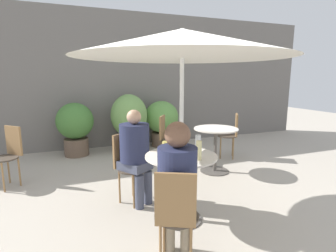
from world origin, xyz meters
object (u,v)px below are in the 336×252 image
object	(u,v)px
beer_glass_2	(199,150)
beer_glass_3	(198,144)
potted_plant_2	(162,120)
seated_person_1	(177,180)
seated_person_0	(136,149)
umbrella	(182,44)
cafe_table_far	(215,141)
bistro_chair_2	(232,132)
potted_plant_1	(129,119)
bistro_chair_3	(9,151)
bistro_chair_1	(176,212)
bistro_chair_4	(166,135)
cafe_table_near	(181,173)
bistro_chair_0	(128,161)
beer_glass_0	(172,142)
beer_glass_1	(166,151)
potted_plant_0	(75,125)

from	to	relation	value
beer_glass_2	beer_glass_3	size ratio (longest dim) A/B	1.01
potted_plant_2	seated_person_1	bearing A→B (deg)	-107.30
seated_person_0	beer_glass_2	bearing A→B (deg)	-91.69
seated_person_0	umbrella	size ratio (longest dim) A/B	0.54
cafe_table_far	bistro_chair_2	size ratio (longest dim) A/B	0.85
beer_glass_3	potted_plant_1	world-z (taller)	potted_plant_1
bistro_chair_3	bistro_chair_1	bearing A→B (deg)	-11.59
potted_plant_1	bistro_chair_3	bearing A→B (deg)	-148.48
bistro_chair_4	potted_plant_1	world-z (taller)	potted_plant_1
bistro_chair_2	potted_plant_2	xyz separation A→B (m)	(-0.99, 1.34, 0.08)
cafe_table_far	seated_person_1	distance (m)	2.30
cafe_table_far	beer_glass_3	distance (m)	1.50
beer_glass_3	potted_plant_1	size ratio (longest dim) A/B	0.16
bistro_chair_1	bistro_chair_4	bearing A→B (deg)	-82.59
cafe_table_near	bistro_chair_2	distance (m)	2.55
seated_person_1	beer_glass_2	world-z (taller)	seated_person_1
bistro_chair_0	bistro_chair_4	distance (m)	1.63
seated_person_1	beer_glass_0	distance (m)	0.87
bistro_chair_2	bistro_chair_3	world-z (taller)	same
beer_glass_1	potted_plant_0	world-z (taller)	potted_plant_0
cafe_table_far	seated_person_1	size ratio (longest dim) A/B	0.61
bistro_chair_1	beer_glass_2	distance (m)	0.76
beer_glass_3	potted_plant_0	xyz separation A→B (m)	(-1.23, 2.96, -0.22)
bistro_chair_4	seated_person_1	size ratio (longest dim) A/B	0.71
cafe_table_far	potted_plant_2	bearing A→B (deg)	98.49
beer_glass_2	bistro_chair_3	bearing A→B (deg)	136.57
seated_person_1	beer_glass_0	bearing A→B (deg)	-82.01
cafe_table_far	bistro_chair_1	size ratio (longest dim) A/B	0.85
bistro_chair_3	potted_plant_0	xyz separation A→B (m)	(0.93, 1.27, 0.09)
bistro_chair_0	potted_plant_1	xyz separation A→B (m)	(0.53, 2.31, 0.16)
bistro_chair_2	umbrella	distance (m)	2.89
bistro_chair_0	potted_plant_0	world-z (taller)	potted_plant_0
bistro_chair_1	seated_person_0	distance (m)	1.28
potted_plant_0	seated_person_1	bearing A→B (deg)	-78.73
cafe_table_near	beer_glass_1	size ratio (longest dim) A/B	4.06
beer_glass_3	potted_plant_0	size ratio (longest dim) A/B	0.18
seated_person_1	beer_glass_3	bearing A→B (deg)	-102.60
cafe_table_far	bistro_chair_4	distance (m)	0.96
cafe_table_far	bistro_chair_1	bearing A→B (deg)	-127.99
beer_glass_0	bistro_chair_1	bearing A→B (deg)	-109.29
cafe_table_far	potted_plant_1	world-z (taller)	potted_plant_1
beer_glass_3	potted_plant_1	bearing A→B (deg)	92.77
cafe_table_far	bistro_chair_3	world-z (taller)	bistro_chair_3
bistro_chair_3	potted_plant_1	size ratio (longest dim) A/B	0.72
potted_plant_0	potted_plant_2	world-z (taller)	potted_plant_0
bistro_chair_0	umbrella	size ratio (longest dim) A/B	0.40
bistro_chair_0	beer_glass_3	world-z (taller)	beer_glass_3
beer_glass_2	bistro_chair_0	bearing A→B (deg)	122.37
beer_glass_3	bistro_chair_2	bearing A→B (deg)	46.55
bistro_chair_2	potted_plant_1	world-z (taller)	potted_plant_1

